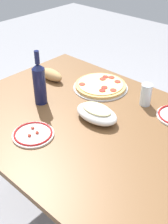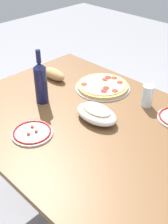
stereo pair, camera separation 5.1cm
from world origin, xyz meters
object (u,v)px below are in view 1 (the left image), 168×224
Objects in this scene: pepperoni_pizza at (101,86)px; baked_pasta_dish at (97,113)px; wine_bottle at (39,83)px; water_glass at (146,95)px; dining_table at (84,133)px; bread_loaf at (51,75)px; side_plate_near at (33,134)px.

baked_pasta_dish reaches higher than pepperoni_pizza.
water_glass is at bearing -139.50° from wine_bottle.
bread_loaf is (0.44, -0.17, 0.15)m from dining_table.
baked_pasta_dish is 0.77× the size of wine_bottle.
pepperoni_pizza is 0.31m from water_glass.
bread_loaf is at bearing -20.78° from dining_table.
side_plate_near is at bearing 75.07° from dining_table.
baked_pasta_dish reaches higher than bread_loaf.
side_plate_near is at bearing 132.16° from wine_bottle.
side_plate_near is (-0.06, 0.58, -0.01)m from pepperoni_pizza.
water_glass reaches higher than baked_pasta_dish.
pepperoni_pizza is 0.33m from bread_loaf.
pepperoni_pizza is at bearing 4.07° from water_glass.
water_glass reaches higher than dining_table.
wine_bottle reaches higher than side_plate_near.
dining_table is 0.35m from pepperoni_pizza.
baked_pasta_dish is (-0.20, 0.27, 0.03)m from pepperoni_pizza.
baked_pasta_dish is at bearing 70.12° from water_glass.
dining_table is 7.37× the size of bread_loaf.
side_plate_near is 1.09× the size of bread_loaf.
wine_bottle is at bearing 12.17° from dining_table.
pepperoni_pizza reaches higher than side_plate_near.
wine_bottle reaches higher than water_glass.
wine_bottle reaches higher than bread_loaf.
side_plate_near is (0.24, 0.60, -0.05)m from water_glass.
dining_table is 10.84× the size of water_glass.
pepperoni_pizza is (0.14, -0.30, 0.12)m from dining_table.
dining_table is 0.37m from wine_bottle.
baked_pasta_dish is at bearing -114.22° from side_plate_near.
pepperoni_pizza is 1.40× the size of baked_pasta_dish.
baked_pasta_dish is at bearing -156.92° from dining_table.
pepperoni_pizza is 1.08× the size of wine_bottle.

